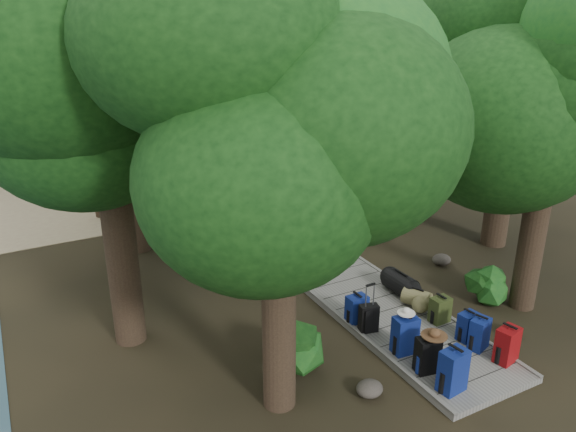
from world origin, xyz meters
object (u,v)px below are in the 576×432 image
backpack_left_a (453,369)px  kayak (122,176)px  backpack_right_b (480,332)px  backpack_right_c (468,325)px  backpack_right_d (440,308)px  duffel_right_khaki (417,298)px  backpack_left_d (357,307)px  sun_lounger (272,149)px  backpack_left_c (405,333)px  duffel_right_black (400,283)px  lone_suitcase_on_sand (222,173)px  backpack_left_b (428,353)px  backpack_right_a (507,343)px  suitcase_on_boardwalk (369,318)px

backpack_left_a → kayak: 14.55m
backpack_right_b → backpack_right_c: backpack_right_b is taller
backpack_right_d → duffel_right_khaki: backpack_right_d is taller
backpack_left_a → duffel_right_khaki: size_ratio=1.48×
backpack_left_d → sun_lounger: 13.16m
backpack_left_c → backpack_left_d: size_ratio=1.30×
duffel_right_black → backpack_right_d: bearing=-93.4°
backpack_left_d → backpack_right_d: backpack_left_d is taller
backpack_left_a → backpack_right_c: (1.29, 0.97, -0.10)m
duffel_right_khaki → lone_suitcase_on_sand: 10.19m
backpack_left_b → backpack_left_d: bearing=104.1°
backpack_right_a → duffel_right_khaki: backpack_right_a is taller
backpack_left_c → backpack_right_d: size_ratio=1.36×
backpack_left_b → backpack_left_c: backpack_left_c is taller
backpack_right_d → backpack_left_d: bearing=149.1°
backpack_left_c → suitcase_on_boardwalk: backpack_left_c is taller
backpack_right_a → backpack_right_c: 0.83m
backpack_right_a → duffel_right_khaki: 2.24m
backpack_left_b → duffel_right_black: (1.34, 2.38, -0.12)m
backpack_left_c → backpack_right_b: 1.38m
backpack_left_d → kayak: size_ratio=0.18×
backpack_left_d → sun_lounger: backpack_left_d is taller
backpack_right_c → kayak: 13.85m
backpack_left_a → kayak: bearing=90.9°
backpack_right_a → lone_suitcase_on_sand: 12.42m
duffel_right_khaki → backpack_right_d: bearing=-114.5°
sun_lounger → backpack_right_b: bearing=-125.8°
lone_suitcase_on_sand → backpack_right_c: bearing=-80.7°
backpack_left_a → backpack_right_d: size_ratio=1.43×
suitcase_on_boardwalk → backpack_right_a: bearing=-38.0°
kayak → backpack_right_d: bearing=-72.1°
duffel_right_khaki → backpack_left_d: bearing=151.4°
backpack_right_d → duffel_right_khaki: (-0.00, 0.68, -0.10)m
sun_lounger → backpack_right_c: bearing=-126.0°
kayak → backpack_right_b: bearing=-73.2°
backpack_left_c → duffel_right_black: bearing=59.1°
backpack_left_b → backpack_right_c: size_ratio=1.17×
duffel_right_khaki → kayak: duffel_right_khaki is taller
kayak → backpack_left_c: bearing=-78.0°
backpack_right_c → suitcase_on_boardwalk: backpack_right_c is taller
backpack_right_a → kayak: backpack_right_a is taller
backpack_left_c → backpack_right_b: bearing=-17.2°
backpack_right_a → backpack_right_d: size_ratio=1.26×
duffel_right_black → sun_lounger: sun_lounger is taller
backpack_right_d → kayak: backpack_right_d is taller
backpack_right_c → duffel_right_khaki: backpack_right_c is taller
suitcase_on_boardwalk → kayak: bearing=111.8°
backpack_right_b → kayak: 14.15m
backpack_left_c → backpack_right_d: backpack_left_c is taller
backpack_left_c → backpack_right_a: (1.39, -1.06, -0.03)m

